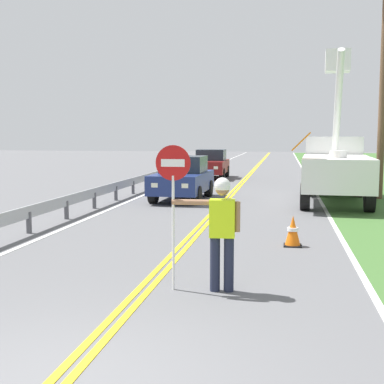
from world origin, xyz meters
TOP-DOWN VIEW (x-y plane):
  - centerline_yellow_left at (-0.09, 20.00)m, footprint 0.11×110.00m
  - centerline_yellow_right at (0.09, 20.00)m, footprint 0.11×110.00m
  - edge_line_right at (3.60, 20.00)m, footprint 0.12×110.00m
  - edge_line_left at (-3.60, 20.00)m, footprint 0.12×110.00m
  - flagger_worker at (1.23, 3.50)m, footprint 1.09×0.27m
  - stop_sign_paddle at (0.47, 3.44)m, footprint 0.56×0.04m
  - utility_bucket_truck at (4.08, 15.48)m, footprint 2.99×6.92m
  - oncoming_sedan_nearest at (-1.71, 15.09)m, footprint 1.99×4.15m
  - oncoming_sedan_second at (-2.08, 25.53)m, footprint 1.96×4.13m
  - utility_pole_near at (5.93, 16.72)m, footprint 1.80×0.28m
  - traffic_cone_lead at (2.42, 7.13)m, footprint 0.40×0.40m
  - guardrail_left_shoulder at (-4.20, 15.50)m, footprint 0.10×32.00m

SIDE VIEW (x-z plane):
  - centerline_yellow_left at x=-0.09m, z-range 0.00..0.01m
  - centerline_yellow_right at x=0.09m, z-range 0.00..0.01m
  - edge_line_right at x=3.60m, z-range 0.00..0.01m
  - edge_line_left at x=-3.60m, z-range 0.00..0.01m
  - traffic_cone_lead at x=2.42m, z-range -0.01..0.69m
  - guardrail_left_shoulder at x=-4.20m, z-range 0.16..0.87m
  - oncoming_sedan_nearest at x=-1.71m, z-range -0.02..1.68m
  - oncoming_sedan_second at x=-2.08m, z-range -0.02..1.68m
  - flagger_worker at x=1.23m, z-range 0.13..1.96m
  - utility_bucket_truck at x=4.08m, z-range -1.42..4.26m
  - stop_sign_paddle at x=0.47m, z-range 0.54..2.87m
  - utility_pole_near at x=5.93m, z-range 0.18..8.65m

